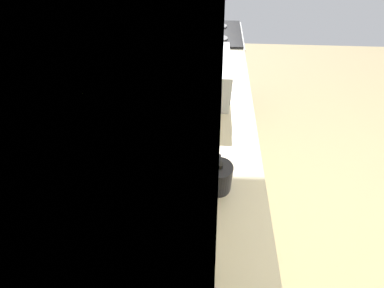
# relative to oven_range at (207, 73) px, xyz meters

# --- Properties ---
(wall_back) EXTENTS (4.43, 0.12, 2.83)m
(wall_back) POSITION_rel_oven_range_xyz_m (-1.76, 0.38, 0.95)
(wall_back) COLOR beige
(wall_back) RESTS_ON ground_plane
(counter_run) EXTENTS (3.61, 0.65, 0.89)m
(counter_run) POSITION_rel_oven_range_xyz_m (-2.11, 0.01, -0.01)
(counter_run) COLOR beige
(counter_run) RESTS_ON ground_plane
(upper_cabinets) EXTENTS (2.12, 0.31, 0.73)m
(upper_cabinets) POSITION_rel_oven_range_xyz_m (-2.11, 0.17, 1.36)
(upper_cabinets) COLOR beige
(oven_range) EXTENTS (0.61, 0.66, 1.07)m
(oven_range) POSITION_rel_oven_range_xyz_m (0.00, 0.00, 0.00)
(oven_range) COLOR #B7BABF
(oven_range) RESTS_ON ground_plane
(microwave) EXTENTS (0.49, 0.35, 0.27)m
(microwave) POSITION_rel_oven_range_xyz_m (-0.97, 0.03, 0.56)
(microwave) COLOR #B7BABF
(microwave) RESTS_ON counter_run
(kettle) EXTENTS (0.18, 0.13, 0.18)m
(kettle) POSITION_rel_oven_range_xyz_m (-1.81, -0.06, 0.51)
(kettle) COLOR black
(kettle) RESTS_ON counter_run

